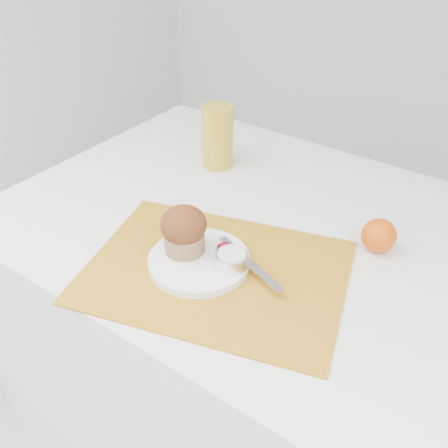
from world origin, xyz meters
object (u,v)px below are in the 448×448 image
Objects in this scene: muffin at (184,230)px; plate at (199,261)px; table at (271,351)px; juice_glass at (217,137)px; orange at (379,236)px.

plate is at bearing -6.32° from muffin.
table is 0.55m from juice_glass.
plate is 0.07m from muffin.
plate is 2.03× the size of muffin.
muffin is (0.17, -0.33, -0.01)m from juice_glass.
juice_glass is at bearing 151.16° from table.
muffin is (-0.10, -0.19, 0.44)m from table.
table is 7.76× the size of juice_glass.
orange is at bearing 15.46° from table.
table is 6.33× the size of plate.
muffin is at bearing -118.89° from table.
table is 0.45m from orange.
plate is at bearing -58.89° from juice_glass.
table is at bearing -28.84° from juice_glass.
table is at bearing -164.54° from orange.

